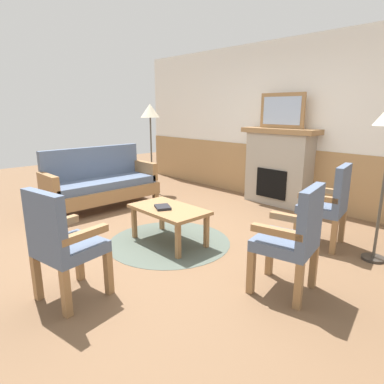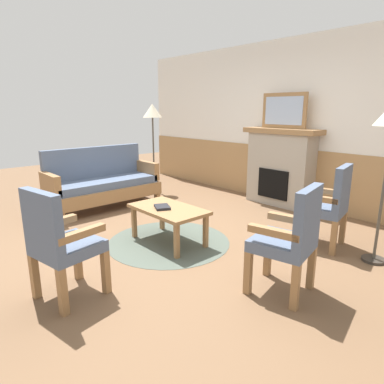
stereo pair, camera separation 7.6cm
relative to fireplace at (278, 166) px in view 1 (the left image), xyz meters
name	(u,v)px [view 1 (the left image)]	position (x,y,z in m)	size (l,w,h in m)	color
ground_plane	(172,239)	(0.00, -2.35, -0.65)	(14.00, 14.00, 0.00)	brown
wall_back	(289,126)	(0.00, 0.25, 0.66)	(7.20, 0.14, 2.70)	white
fireplace	(278,166)	(0.00, 0.00, 0.00)	(1.30, 0.44, 1.28)	#A39989
framed_picture	(282,111)	(0.00, 0.00, 0.91)	(0.80, 0.04, 0.56)	olive
couch	(101,184)	(-1.84, -2.30, -0.26)	(0.70, 1.80, 0.98)	olive
coffee_table	(169,212)	(0.05, -2.43, -0.27)	(0.96, 0.56, 0.44)	olive
round_rug	(169,242)	(0.05, -2.43, -0.65)	(1.49, 1.49, 0.01)	#4C564C
book_on_table	(163,207)	(0.02, -2.50, -0.20)	(0.21, 0.17, 0.03)	black
armchair_near_fireplace	(329,202)	(1.40, -1.13, -0.11)	(0.56, 0.56, 0.98)	olive
armchair_by_window_left	(293,235)	(1.68, -2.38, -0.11)	(0.57, 0.57, 0.98)	olive
armchair_front_left	(62,241)	(0.43, -3.88, -0.11)	(0.56, 0.56, 0.98)	olive
floor_lamp_by_couch	(150,116)	(-2.19, -1.01, 0.80)	(0.36, 0.36, 1.68)	#332D28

